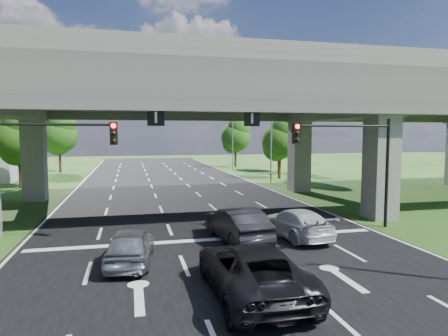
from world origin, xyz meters
name	(u,v)px	position (x,y,z in m)	size (l,w,h in m)	color
ground	(229,263)	(0.00, 0.00, 0.00)	(160.00, 160.00, 0.00)	#1C4616
road	(191,214)	(0.00, 10.00, 0.01)	(18.00, 120.00, 0.03)	black
overpass	(186,93)	(0.00, 12.00, 7.92)	(80.00, 15.00, 10.00)	#34322F
signal_right	(353,152)	(7.82, 3.94, 4.19)	(5.76, 0.54, 6.00)	black
signal_left	(37,156)	(-7.82, 3.94, 4.19)	(5.76, 0.54, 6.00)	black
streetlight_far	(268,127)	(10.10, 24.00, 5.85)	(3.38, 0.25, 10.00)	gray
streetlight_beyond	(230,129)	(10.10, 40.00, 5.85)	(3.38, 0.25, 10.00)	gray
tree_left_near	(19,138)	(-13.95, 26.00, 4.82)	(4.50, 4.50, 7.80)	black
tree_left_mid	(10,143)	(-16.95, 34.00, 4.17)	(3.91, 3.90, 6.76)	black
tree_left_far	(60,134)	(-12.95, 42.00, 5.14)	(4.80, 4.80, 8.32)	black
tree_right_near	(280,140)	(13.05, 28.00, 4.50)	(4.20, 4.20, 7.28)	black
tree_right_mid	(279,141)	(16.05, 36.00, 4.17)	(3.91, 3.90, 6.76)	black
tree_right_far	(236,136)	(12.05, 44.00, 4.82)	(4.50, 4.50, 7.80)	black
car_silver	(130,246)	(-3.85, 0.68, 0.75)	(1.71, 4.25, 1.45)	#979B9E
car_dark	(237,224)	(1.15, 3.00, 0.85)	(1.73, 4.95, 1.63)	black
car_white	(296,223)	(4.19, 3.00, 0.73)	(1.97, 4.86, 1.41)	beige
car_trailing	(252,269)	(-0.05, -3.34, 0.85)	(2.74, 5.93, 1.65)	black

